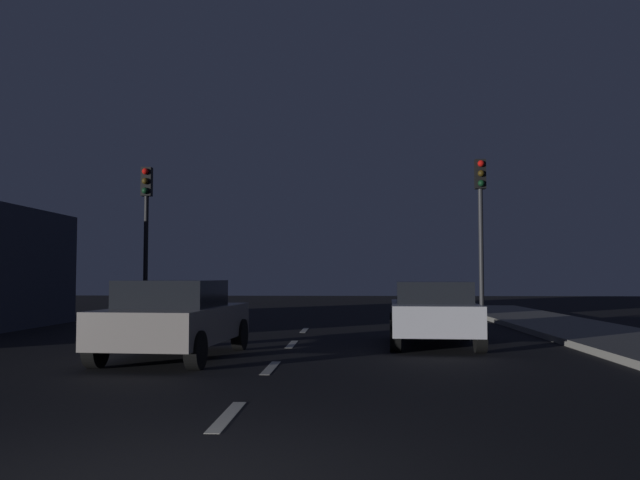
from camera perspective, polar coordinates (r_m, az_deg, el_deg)
The scene contains 9 objects.
ground_plane at distance 11.76m, azimuth -3.93°, elevation -10.60°, with size 80.00×80.00×0.00m, color black.
lane_stripe_second at distance 7.46m, azimuth -8.05°, elevation -14.88°, with size 0.16×1.60×0.01m, color silver.
lane_stripe_third at distance 11.17m, azimuth -4.30°, elevation -10.98°, with size 0.16×1.60×0.01m, color silver.
lane_stripe_fourth at distance 14.92m, azimuth -2.46°, elevation -9.01°, with size 0.16×1.60×0.01m, color silver.
lane_stripe_fifth at distance 18.69m, azimuth -1.37°, elevation -7.83°, with size 0.16×1.60×0.01m, color silver.
traffic_signal_left at distance 21.09m, azimuth -14.85°, elevation 2.17°, with size 0.32×0.38×4.92m.
traffic_signal_right at distance 20.48m, azimuth 13.77°, elevation 2.59°, with size 0.32×0.38×5.07m.
car_stopped_ahead at distance 14.81m, azimuth 9.76°, elevation -6.20°, with size 2.09×3.99×1.40m.
car_adjacent_lane at distance 12.60m, azimuth -12.47°, elevation -6.63°, with size 2.19×4.15×1.45m.
Camera 1 is at (1.37, -4.58, 1.52)m, focal length 36.90 mm.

